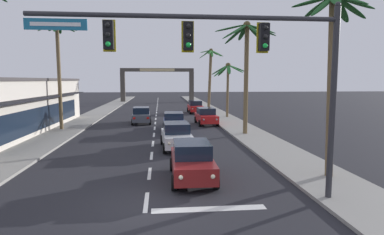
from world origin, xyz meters
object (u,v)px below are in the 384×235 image
object	(u,v)px
sedan_third_in_queue	(176,135)
palm_left_second	(58,51)
town_gateway_arch	(157,80)
storefront_strip_left	(4,106)
palm_right_third	(228,75)
sedan_parked_mid_kerb	(206,116)
traffic_signal_mast	(238,56)
palm_right_nearest	(332,45)
palm_right_second	(246,52)
sedan_parked_nearest_kerb	(195,107)
sedan_fifth_in_queue	(174,122)
palm_right_farthest	(210,68)
sedan_oncoming_far	(141,115)
sedan_lead_at_stop_bar	(192,160)

from	to	relation	value
sedan_third_in_queue	palm_left_second	xyz separation A→B (m)	(-9.75, 8.41, 6.11)
town_gateway_arch	storefront_strip_left	bearing A→B (deg)	-107.56
palm_left_second	palm_right_third	distance (m)	18.50
sedan_parked_mid_kerb	palm_left_second	distance (m)	14.88
sedan_parked_mid_kerb	palm_left_second	xyz separation A→B (m)	(-13.31, -2.68, 6.11)
storefront_strip_left	traffic_signal_mast	bearing A→B (deg)	-47.15
palm_right_nearest	palm_right_second	xyz separation A→B (m)	(-0.65, 11.75, 0.72)
sedan_third_in_queue	sedan_parked_nearest_kerb	bearing A→B (deg)	80.66
traffic_signal_mast	palm_left_second	bearing A→B (deg)	121.98
sedan_parked_nearest_kerb	town_gateway_arch	world-z (taller)	town_gateway_arch
sedan_fifth_in_queue	palm_left_second	bearing A→B (deg)	170.04
palm_right_third	palm_right_farthest	size ratio (longest dim) A/B	0.70
sedan_parked_nearest_kerb	palm_left_second	distance (m)	20.48
sedan_third_in_queue	sedan_fifth_in_queue	bearing A→B (deg)	89.03
sedan_oncoming_far	palm_left_second	world-z (taller)	palm_left_second
traffic_signal_mast	sedan_third_in_queue	xyz separation A→B (m)	(-1.64, 9.82, -4.41)
sedan_oncoming_far	traffic_signal_mast	bearing A→B (deg)	-78.33
sedan_parked_mid_kerb	town_gateway_arch	world-z (taller)	town_gateway_arch
sedan_parked_mid_kerb	palm_right_second	world-z (taller)	palm_right_second
sedan_parked_mid_kerb	storefront_strip_left	world-z (taller)	storefront_strip_left
sedan_parked_nearest_kerb	palm_left_second	bearing A→B (deg)	-133.54
palm_right_second	town_gateway_arch	world-z (taller)	palm_right_second
sedan_third_in_queue	palm_right_nearest	size ratio (longest dim) A/B	0.55
sedan_lead_at_stop_bar	storefront_strip_left	world-z (taller)	storefront_strip_left
sedan_fifth_in_queue	palm_right_nearest	size ratio (longest dim) A/B	0.54
sedan_fifth_in_queue	palm_right_third	size ratio (longest dim) A/B	0.69
traffic_signal_mast	sedan_oncoming_far	bearing A→B (deg)	101.67
palm_right_farthest	traffic_signal_mast	bearing A→B (deg)	-97.49
sedan_parked_mid_kerb	sedan_oncoming_far	bearing A→B (deg)	166.68
sedan_parked_nearest_kerb	palm_right_nearest	bearing A→B (deg)	-84.78
sedan_fifth_in_queue	palm_right_second	distance (m)	8.42
sedan_third_in_queue	palm_right_third	distance (m)	18.13
sedan_fifth_in_queue	sedan_parked_mid_kerb	bearing A→B (deg)	52.01
sedan_lead_at_stop_bar	palm_right_farthest	size ratio (longest dim) A/B	0.48
traffic_signal_mast	sedan_fifth_in_queue	bearing A→B (deg)	95.27
traffic_signal_mast	sedan_third_in_queue	world-z (taller)	traffic_signal_mast
traffic_signal_mast	sedan_oncoming_far	size ratio (longest dim) A/B	2.34
palm_right_second	palm_right_third	world-z (taller)	palm_right_second
sedan_fifth_in_queue	town_gateway_arch	world-z (taller)	town_gateway_arch
storefront_strip_left	palm_right_third	bearing A→B (deg)	24.50
palm_right_nearest	sedan_oncoming_far	bearing A→B (deg)	115.40
sedan_lead_at_stop_bar	palm_left_second	bearing A→B (deg)	123.85
palm_right_second	palm_right_farthest	world-z (taller)	palm_right_farthest
sedan_lead_at_stop_bar	storefront_strip_left	bearing A→B (deg)	136.40
sedan_third_in_queue	sedan_fifth_in_queue	world-z (taller)	same
sedan_parked_mid_kerb	storefront_strip_left	distance (m)	17.94
sedan_oncoming_far	palm_right_third	world-z (taller)	palm_right_third
sedan_parked_mid_kerb	palm_right_third	bearing A→B (deg)	57.28
traffic_signal_mast	storefront_strip_left	xyz separation A→B (m)	(-15.45, 16.65, -2.94)
sedan_oncoming_far	sedan_parked_nearest_kerb	world-z (taller)	same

